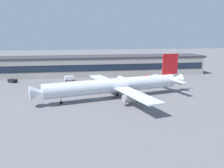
{
  "coord_description": "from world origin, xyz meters",
  "views": [
    {
      "loc": [
        -11.27,
        -93.11,
        25.61
      ],
      "look_at": [
        4.96,
        4.46,
        5.0
      ],
      "focal_mm": 39.04,
      "sensor_mm": 36.0,
      "label": 1
    }
  ],
  "objects_px": {
    "crew_van": "(69,78)",
    "belt_loader": "(121,78)",
    "traffic_cone_1": "(91,103)",
    "follow_me_car": "(147,77)",
    "pushback_tractor": "(12,80)",
    "airliner": "(116,85)",
    "traffic_cone_0": "(171,101)"
  },
  "relations": [
    {
      "from": "pushback_tractor",
      "to": "follow_me_car",
      "type": "height_order",
      "value": "follow_me_car"
    },
    {
      "from": "airliner",
      "to": "belt_loader",
      "type": "xyz_separation_m",
      "value": [
        9.73,
        37.14,
        -4.08
      ]
    },
    {
      "from": "airliner",
      "to": "belt_loader",
      "type": "relative_size",
      "value": 9.68
    },
    {
      "from": "crew_van",
      "to": "follow_me_car",
      "type": "distance_m",
      "value": 44.5
    },
    {
      "from": "pushback_tractor",
      "to": "follow_me_car",
      "type": "bearing_deg",
      "value": -0.44
    },
    {
      "from": "belt_loader",
      "to": "traffic_cone_1",
      "type": "distance_m",
      "value": 48.27
    },
    {
      "from": "belt_loader",
      "to": "traffic_cone_0",
      "type": "relative_size",
      "value": 9.11
    },
    {
      "from": "pushback_tractor",
      "to": "traffic_cone_1",
      "type": "bearing_deg",
      "value": -51.0
    },
    {
      "from": "crew_van",
      "to": "follow_me_car",
      "type": "bearing_deg",
      "value": -0.86
    },
    {
      "from": "pushback_tractor",
      "to": "belt_loader",
      "type": "xyz_separation_m",
      "value": [
        58.32,
        -3.1,
        0.1
      ]
    },
    {
      "from": "crew_van",
      "to": "follow_me_car",
      "type": "relative_size",
      "value": 1.17
    },
    {
      "from": "pushback_tractor",
      "to": "crew_van",
      "type": "distance_m",
      "value": 29.75
    },
    {
      "from": "follow_me_car",
      "to": "traffic_cone_0",
      "type": "xyz_separation_m",
      "value": [
        -5.68,
        -48.32,
        -0.72
      ]
    },
    {
      "from": "traffic_cone_1",
      "to": "crew_van",
      "type": "bearing_deg",
      "value": 99.9
    },
    {
      "from": "airliner",
      "to": "traffic_cone_0",
      "type": "bearing_deg",
      "value": -23.43
    },
    {
      "from": "pushback_tractor",
      "to": "traffic_cone_0",
      "type": "height_order",
      "value": "pushback_tractor"
    },
    {
      "from": "airliner",
      "to": "belt_loader",
      "type": "distance_m",
      "value": 38.61
    },
    {
      "from": "belt_loader",
      "to": "traffic_cone_1",
      "type": "relative_size",
      "value": 10.97
    },
    {
      "from": "belt_loader",
      "to": "follow_me_car",
      "type": "xyz_separation_m",
      "value": [
        15.92,
        2.53,
        -0.06
      ]
    },
    {
      "from": "belt_loader",
      "to": "crew_van",
      "type": "bearing_deg",
      "value": 173.62
    },
    {
      "from": "airliner",
      "to": "crew_van",
      "type": "bearing_deg",
      "value": 115.04
    },
    {
      "from": "pushback_tractor",
      "to": "traffic_cone_1",
      "type": "relative_size",
      "value": 8.86
    },
    {
      "from": "airliner",
      "to": "traffic_cone_0",
      "type": "relative_size",
      "value": 88.2
    },
    {
      "from": "crew_van",
      "to": "belt_loader",
      "type": "height_order",
      "value": "crew_van"
    },
    {
      "from": "crew_van",
      "to": "belt_loader",
      "type": "bearing_deg",
      "value": -6.38
    },
    {
      "from": "belt_loader",
      "to": "follow_me_car",
      "type": "relative_size",
      "value": 1.4
    },
    {
      "from": "crew_van",
      "to": "belt_loader",
      "type": "relative_size",
      "value": 0.83
    },
    {
      "from": "airliner",
      "to": "pushback_tractor",
      "type": "relative_size",
      "value": 12.0
    },
    {
      "from": "follow_me_car",
      "to": "traffic_cone_1",
      "type": "xyz_separation_m",
      "value": [
        -36.3,
        -46.28,
        -0.79
      ]
    },
    {
      "from": "airliner",
      "to": "follow_me_car",
      "type": "relative_size",
      "value": 13.57
    },
    {
      "from": "airliner",
      "to": "traffic_cone_0",
      "type": "height_order",
      "value": "airliner"
    },
    {
      "from": "crew_van",
      "to": "belt_loader",
      "type": "distance_m",
      "value": 28.75
    }
  ]
}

